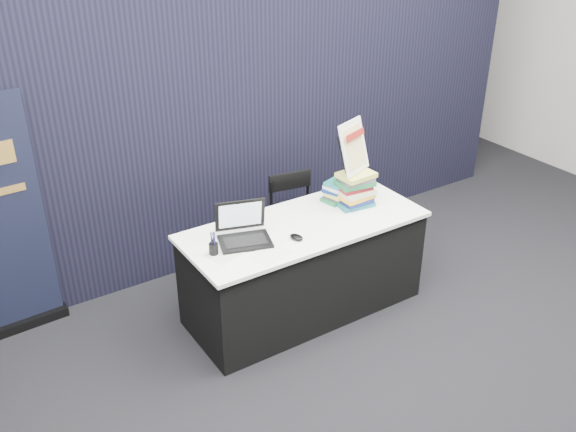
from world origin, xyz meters
The scene contains 14 objects.
floor centered at (0.00, 0.00, 0.00)m, with size 8.00×8.00×0.00m, color black.
wall_back centered at (0.00, 4.00, 1.75)m, with size 8.00×0.02×3.50m, color #A4A19B.
drape_partition centered at (0.00, 1.60, 1.20)m, with size 6.00×0.08×2.40m, color black.
display_table centered at (0.00, 0.55, 0.38)m, with size 1.80×0.75×0.75m.
laptop centered at (-0.50, 0.59, 0.81)m, with size 0.41×0.38×0.27m.
mouse centered at (-0.17, 0.39, 0.77)m, with size 0.07×0.11×0.03m, color black.
brochure_left centered at (-0.66, 0.50, 0.75)m, with size 0.27×0.19×0.00m, color silver.
brochure_mid centered at (-0.43, 0.32, 0.75)m, with size 0.26×0.19×0.00m, color white.
brochure_right centered at (-0.35, 0.49, 0.75)m, with size 0.33×0.23×0.00m, color white.
pen_cup centered at (-0.74, 0.53, 0.79)m, with size 0.06×0.06×0.08m, color black.
book_stack_tall centered at (0.48, 0.58, 0.89)m, with size 0.26×0.21×0.28m.
book_stack_short centered at (0.42, 0.72, 0.83)m, with size 0.23×0.20×0.17m.
info_sign centered at (0.48, 0.61, 1.22)m, with size 0.31×0.21×0.40m.
stacking_chair centered at (0.29, 1.04, 0.47)m, with size 0.44×0.45×0.84m.
Camera 1 is at (-2.32, -2.80, 2.98)m, focal length 40.00 mm.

